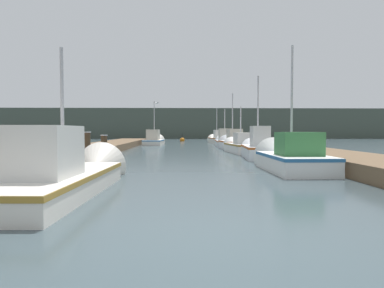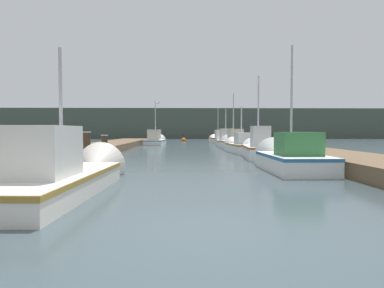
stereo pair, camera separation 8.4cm
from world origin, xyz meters
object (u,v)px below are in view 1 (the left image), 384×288
object	(u,v)px
fishing_boat_7	(216,139)
mooring_piling_0	(104,147)
fishing_boat_2	(257,148)
fishing_boat_4	(232,143)
fishing_boat_0	(69,173)
mooring_piling_1	(87,148)
fishing_boat_6	(155,140)
fishing_boat_3	(240,146)
fishing_boat_1	(289,158)
seagull_lead	(157,103)
channel_buoy	(182,140)
fishing_boat_5	(224,141)

from	to	relation	value
fishing_boat_7	mooring_piling_0	world-z (taller)	fishing_boat_7
fishing_boat_2	fishing_boat_4	bearing A→B (deg)	95.36
fishing_boat_0	mooring_piling_0	xyz separation A→B (m)	(-1.20, 9.08, 0.20)
mooring_piling_1	fishing_boat_6	bearing A→B (deg)	86.57
fishing_boat_2	fishing_boat_3	distance (m)	4.20
fishing_boat_4	fishing_boat_1	bearing A→B (deg)	-94.00
seagull_lead	mooring_piling_1	bearing A→B (deg)	136.86
fishing_boat_4	channel_buoy	size ratio (longest dim) A/B	4.12
fishing_boat_2	channel_buoy	distance (m)	27.25
fishing_boat_7	mooring_piling_1	size ratio (longest dim) A/B	4.61
fishing_boat_5	fishing_boat_7	world-z (taller)	fishing_boat_7
fishing_boat_1	fishing_boat_5	bearing A→B (deg)	89.66
fishing_boat_6	channel_buoy	world-z (taller)	fishing_boat_6
fishing_boat_4	fishing_boat_7	xyz separation A→B (m)	(0.15, 13.29, -0.03)
channel_buoy	seagull_lead	bearing A→B (deg)	-98.96
mooring_piling_0	channel_buoy	bearing A→B (deg)	81.74
fishing_boat_2	mooring_piling_1	distance (m)	8.65
channel_buoy	seagull_lead	world-z (taller)	seagull_lead
fishing_boat_1	fishing_boat_4	size ratio (longest dim) A/B	1.06
fishing_boat_1	mooring_piling_0	distance (m)	9.34
fishing_boat_6	seagull_lead	size ratio (longest dim) A/B	10.89
fishing_boat_1	fishing_boat_2	distance (m)	5.68
fishing_boat_5	fishing_boat_0	bearing A→B (deg)	-104.00
fishing_boat_1	fishing_boat_2	bearing A→B (deg)	88.71
fishing_boat_5	mooring_piling_0	world-z (taller)	fishing_boat_5
fishing_boat_1	mooring_piling_0	size ratio (longest dim) A/B	4.09
seagull_lead	fishing_boat_1	bearing A→B (deg)	161.62
fishing_boat_5	mooring_piling_1	distance (m)	18.26
fishing_boat_0	fishing_boat_7	size ratio (longest dim) A/B	0.99
fishing_boat_1	fishing_boat_7	distance (m)	27.25
fishing_boat_5	mooring_piling_0	distance (m)	15.60
fishing_boat_5	channel_buoy	xyz separation A→B (m)	(-3.79, 13.96, -0.30)
fishing_boat_1	channel_buoy	size ratio (longest dim) A/B	4.35
fishing_boat_2	fishing_boat_6	bearing A→B (deg)	116.32
seagull_lead	fishing_boat_7	bearing A→B (deg)	-71.22
fishing_boat_0	fishing_boat_5	xyz separation A→B (m)	(6.58, 22.59, 0.07)
fishing_boat_0	seagull_lead	world-z (taller)	seagull_lead
fishing_boat_4	fishing_boat_5	distance (m)	4.74
fishing_boat_2	fishing_boat_5	size ratio (longest dim) A/B	0.86
mooring_piling_1	seagull_lead	size ratio (longest dim) A/B	2.70
fishing_boat_0	fishing_boat_2	size ratio (longest dim) A/B	1.28
fishing_boat_2	seagull_lead	xyz separation A→B (m)	(-6.17, 12.46, 3.36)
fishing_boat_4	seagull_lead	bearing A→B (deg)	141.43
mooring_piling_1	seagull_lead	world-z (taller)	seagull_lead
fishing_boat_0	fishing_boat_5	bearing A→B (deg)	75.75
fishing_boat_1	mooring_piling_1	bearing A→B (deg)	164.03
fishing_boat_6	fishing_boat_7	xyz separation A→B (m)	(6.75, 4.68, -0.00)
fishing_boat_4	fishing_boat_7	bearing A→B (deg)	85.35
fishing_boat_2	mooring_piling_0	size ratio (longest dim) A/B	4.08
fishing_boat_3	fishing_boat_7	world-z (taller)	fishing_boat_7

